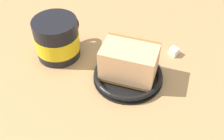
% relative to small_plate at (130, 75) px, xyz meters
% --- Properties ---
extents(ground_plane, '(1.57, 1.57, 0.02)m').
position_rel_small_plate_xyz_m(ground_plane, '(0.05, -0.04, -0.02)').
color(ground_plane, tan).
extents(small_plate, '(0.14, 0.14, 0.02)m').
position_rel_small_plate_xyz_m(small_plate, '(0.00, 0.00, 0.00)').
color(small_plate, black).
rests_on(small_plate, ground_plane).
extents(cake_slice, '(0.10, 0.12, 0.07)m').
position_rel_small_plate_xyz_m(cake_slice, '(-0.00, 0.00, 0.03)').
color(cake_slice, '#9E662D').
rests_on(cake_slice, small_plate).
extents(tea_mug, '(0.11, 0.10, 0.09)m').
position_rel_small_plate_xyz_m(tea_mug, '(-0.08, -0.15, 0.04)').
color(tea_mug, black).
rests_on(tea_mug, ground_plane).
extents(sugar_cube, '(0.02, 0.02, 0.02)m').
position_rel_small_plate_xyz_m(sugar_cube, '(-0.07, 0.11, 0.00)').
color(sugar_cube, white).
rests_on(sugar_cube, ground_plane).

